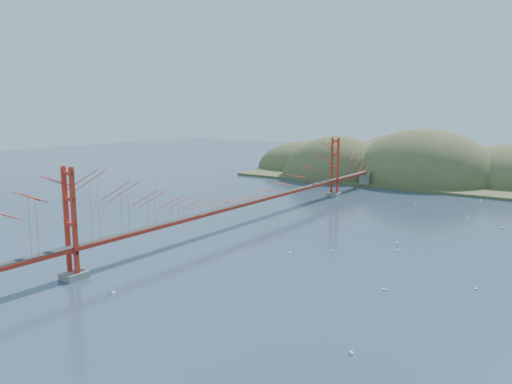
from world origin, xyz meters
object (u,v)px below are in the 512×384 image
Objects in this scene: sailboat_1 at (397,242)px; sailboat_2 at (385,289)px; sailboat_0 at (290,252)px; bridge at (246,178)px.

sailboat_2 is (4.88, -17.22, -0.01)m from sailboat_1.
sailboat_2 is 15.02m from sailboat_0.
bridge reaches higher than sailboat_2.
bridge is 32.06m from sailboat_2.
sailboat_0 reaches higher than sailboat_1.
sailboat_1 is 1.10× the size of sailboat_2.
sailboat_0 is at bearing -35.07° from bridge.
sailboat_2 is (27.56, -14.86, -6.87)m from bridge.
bridge is 132.43× the size of sailboat_0.
sailboat_0 is (-14.03, 5.36, 0.01)m from sailboat_2.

